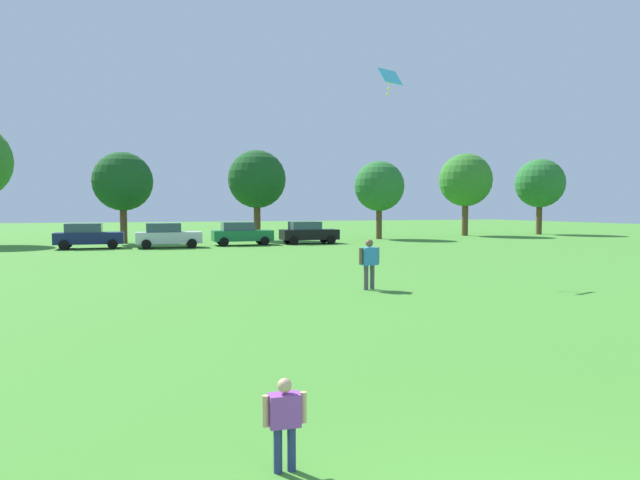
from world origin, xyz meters
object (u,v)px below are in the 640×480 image
at_px(parked_car_silver_1, 167,235).
at_px(tree_far_right, 540,183).
at_px(kite, 390,79).
at_px(tree_left, 123,182).
at_px(child_kite_flyer, 285,416).
at_px(adult_bystander, 369,260).
at_px(tree_right, 466,180).
at_px(parked_car_navy_0, 88,236).
at_px(parked_car_green_2, 241,233).
at_px(tree_center_left, 257,180).
at_px(tree_center_right, 379,186).
at_px(parked_car_black_3, 308,232).

height_order(parked_car_silver_1, tree_far_right, tree_far_right).
relative_size(kite, tree_left, 0.15).
height_order(parked_car_silver_1, tree_left, tree_left).
bearing_deg(child_kite_flyer, adult_bystander, 65.41).
distance_m(adult_bystander, tree_right, 38.04).
bearing_deg(parked_car_navy_0, tree_left, 67.81).
height_order(parked_car_green_2, tree_far_right, tree_far_right).
height_order(tree_left, tree_center_left, tree_center_left).
height_order(parked_car_green_2, tree_right, tree_right).
height_order(adult_bystander, parked_car_navy_0, parked_car_navy_0).
xyz_separation_m(kite, tree_center_right, (10.57, 24.03, -3.09)).
xyz_separation_m(adult_bystander, tree_center_left, (2.19, 28.59, 4.12)).
bearing_deg(tree_right, tree_left, -176.39).
bearing_deg(child_kite_flyer, parked_car_navy_0, 100.83).
relative_size(child_kite_flyer, parked_car_green_2, 0.22).
height_order(child_kite_flyer, tree_right, tree_right).
bearing_deg(kite, parked_car_navy_0, 122.83).
bearing_deg(parked_car_black_3, tree_center_right, 28.45).
xyz_separation_m(kite, tree_center_left, (0.01, 25.51, -2.60)).
bearing_deg(tree_far_right, adult_bystander, -137.21).
height_order(tree_center_left, tree_far_right, tree_far_right).
bearing_deg(tree_left, kite, -66.87).
bearing_deg(parked_car_black_3, parked_car_navy_0, -179.24).
relative_size(parked_car_silver_1, tree_far_right, 0.55).
bearing_deg(parked_car_black_3, adult_bystander, -102.17).
bearing_deg(tree_center_left, tree_center_right, -7.98).
bearing_deg(adult_bystander, parked_car_navy_0, 103.67).
height_order(parked_car_navy_0, parked_car_silver_1, same).
bearing_deg(tree_center_left, tree_far_right, 2.13).
bearing_deg(tree_center_left, parked_car_black_3, -64.38).
relative_size(tree_center_left, tree_center_right, 1.11).
distance_m(tree_center_left, tree_right, 21.09).
xyz_separation_m(parked_car_navy_0, tree_center_left, (12.65, 5.92, 4.25)).
height_order(adult_bystander, kite, kite).
bearing_deg(tree_center_right, child_kite_flyer, -115.85).
xyz_separation_m(adult_bystander, tree_center_right, (12.75, 27.11, 3.62)).
xyz_separation_m(tree_left, tree_right, (31.62, 2.00, 0.73)).
height_order(parked_car_navy_0, parked_car_black_3, same).
bearing_deg(adult_bystander, tree_right, 40.92).
height_order(adult_bystander, tree_right, tree_right).
height_order(adult_bystander, parked_car_black_3, parked_car_black_3).
bearing_deg(tree_left, tree_center_left, 4.34).
relative_size(child_kite_flyer, tree_left, 0.14).
bearing_deg(tree_far_right, parked_car_black_3, -165.89).
distance_m(kite, tree_center_right, 26.43).
height_order(tree_center_left, tree_center_right, tree_center_left).
bearing_deg(tree_right, child_kite_flyer, -125.37).
distance_m(tree_right, tree_far_right, 8.83).
bearing_deg(tree_far_right, tree_right, 179.45).
distance_m(parked_car_navy_0, tree_right, 34.76).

